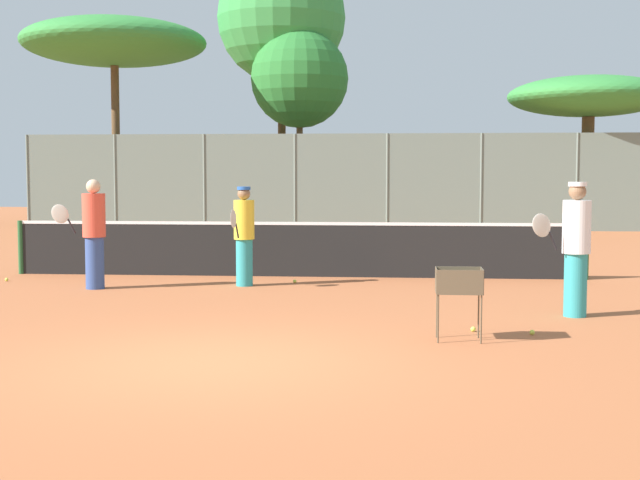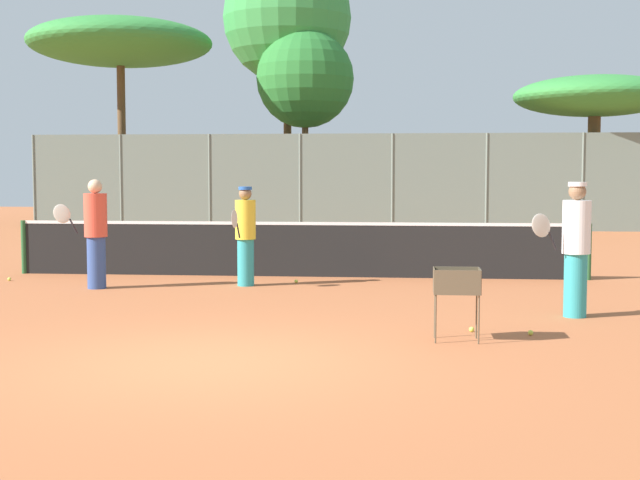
# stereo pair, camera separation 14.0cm
# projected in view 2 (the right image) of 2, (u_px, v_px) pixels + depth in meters

# --- Properties ---
(ground_plane) EXTENTS (80.00, 80.00, 0.00)m
(ground_plane) POSITION_uv_depth(u_px,v_px,m) (209.00, 363.00, 9.58)
(ground_plane) COLOR #B26038
(tennis_net) EXTENTS (11.19, 0.10, 1.07)m
(tennis_net) POSITION_uv_depth(u_px,v_px,m) (298.00, 248.00, 17.34)
(tennis_net) COLOR #26592D
(tennis_net) RESTS_ON ground_plane
(back_fence) EXTENTS (22.69, 0.08, 3.36)m
(back_fence) POSITION_uv_depth(u_px,v_px,m) (346.00, 182.00, 31.06)
(back_fence) COLOR slate
(back_fence) RESTS_ON ground_plane
(tree_0) EXTENTS (3.74, 3.74, 7.45)m
(tree_0) POSITION_uv_depth(u_px,v_px,m) (305.00, 79.00, 34.06)
(tree_0) COLOR brown
(tree_0) RESTS_ON ground_plane
(tree_1) EXTENTS (5.09, 5.09, 10.64)m
(tree_1) POSITION_uv_depth(u_px,v_px,m) (287.00, 19.00, 35.33)
(tree_1) COLOR brown
(tree_1) RESTS_ON ground_plane
(tree_2) EXTENTS (5.75, 5.75, 5.43)m
(tree_2) POSITION_uv_depth(u_px,v_px,m) (595.00, 97.00, 31.70)
(tree_2) COLOR brown
(tree_2) RESTS_ON ground_plane
(tree_3) EXTENTS (7.01, 7.01, 7.82)m
(tree_3) POSITION_uv_depth(u_px,v_px,m) (120.00, 43.00, 34.02)
(tree_3) COLOR brown
(tree_3) RESTS_ON ground_plane
(player_white_outfit) EXTENTS (0.94, 0.42, 1.92)m
(player_white_outfit) POSITION_uv_depth(u_px,v_px,m) (95.00, 233.00, 15.57)
(player_white_outfit) COLOR #334C8C
(player_white_outfit) RESTS_ON ground_plane
(player_red_cap) EXTENTS (0.37, 0.92, 1.78)m
(player_red_cap) POSITION_uv_depth(u_px,v_px,m) (245.00, 234.00, 15.93)
(player_red_cap) COLOR teal
(player_red_cap) RESTS_ON ground_plane
(player_yellow_shirt) EXTENTS (0.91, 0.50, 1.91)m
(player_yellow_shirt) POSITION_uv_depth(u_px,v_px,m) (576.00, 247.00, 12.51)
(player_yellow_shirt) COLOR teal
(player_yellow_shirt) RESTS_ON ground_plane
(ball_cart) EXTENTS (0.56, 0.41, 0.89)m
(ball_cart) POSITION_uv_depth(u_px,v_px,m) (456.00, 287.00, 10.76)
(ball_cart) COLOR brown
(ball_cart) RESTS_ON ground_plane
(tennis_ball_0) EXTENTS (0.07, 0.07, 0.07)m
(tennis_ball_0) POSITION_uv_depth(u_px,v_px,m) (9.00, 279.00, 16.71)
(tennis_ball_0) COLOR #D1E54C
(tennis_ball_0) RESTS_ON ground_plane
(tennis_ball_1) EXTENTS (0.07, 0.07, 0.07)m
(tennis_ball_1) POSITION_uv_depth(u_px,v_px,m) (531.00, 333.00, 11.17)
(tennis_ball_1) COLOR #D1E54C
(tennis_ball_1) RESTS_ON ground_plane
(tennis_ball_3) EXTENTS (0.07, 0.07, 0.07)m
(tennis_ball_3) POSITION_uv_depth(u_px,v_px,m) (296.00, 281.00, 16.39)
(tennis_ball_3) COLOR #D1E54C
(tennis_ball_3) RESTS_ON ground_plane
(tennis_ball_4) EXTENTS (0.07, 0.07, 0.07)m
(tennis_ball_4) POSITION_uv_depth(u_px,v_px,m) (472.00, 329.00, 11.40)
(tennis_ball_4) COLOR #D1E54C
(tennis_ball_4) RESTS_ON ground_plane
(parked_car) EXTENTS (4.20, 1.70, 1.60)m
(parked_car) POSITION_uv_depth(u_px,v_px,m) (304.00, 207.00, 34.59)
(parked_car) COLOR #B2B7BC
(parked_car) RESTS_ON ground_plane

